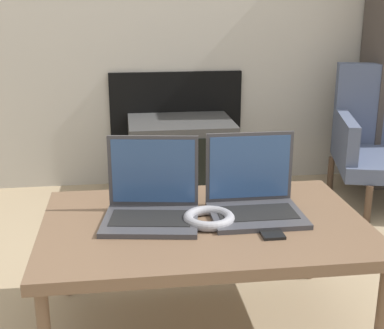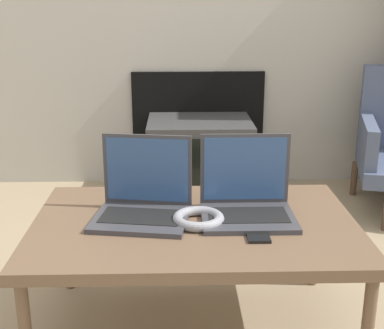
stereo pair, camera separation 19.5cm
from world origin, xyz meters
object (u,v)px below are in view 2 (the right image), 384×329
laptop_left (143,199)px  tv (200,158)px  laptop_right (247,198)px  phone (257,234)px  headphones (198,219)px

laptop_left → tv: 1.29m
laptop_right → phone: size_ratio=2.43×
laptop_right → phone: (0.01, -0.16, -0.05)m
tv → laptop_left: bearing=-100.6°
laptop_left → tv: laptop_left is taller
laptop_left → laptop_right: (0.33, 0.00, 0.00)m
laptop_right → phone: 0.17m
laptop_right → headphones: 0.18m
tv → laptop_right: bearing=-85.4°
laptop_left → laptop_right: size_ratio=1.11×
laptop_right → tv: laptop_right is taller
laptop_left → phone: (0.35, -0.16, -0.05)m
laptop_right → tv: (-0.10, 1.25, -0.24)m
tv → phone: bearing=-85.4°
headphones → phone: (0.17, -0.09, -0.01)m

